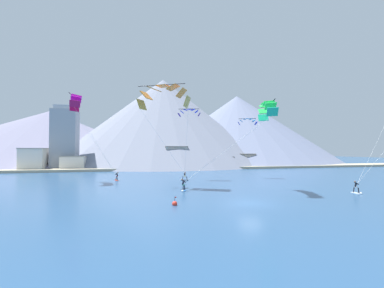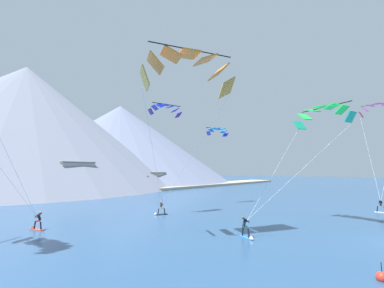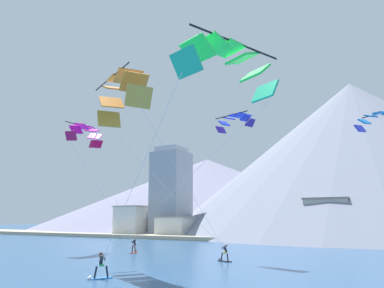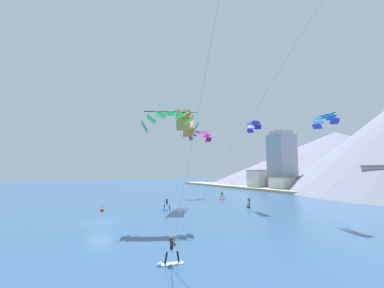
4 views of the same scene
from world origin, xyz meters
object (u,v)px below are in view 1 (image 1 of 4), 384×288
kitesurfer_near_lead (117,178)px  kitesurfer_far_left (357,190)px  parafoil_kite_near_lead (76,101)px  kitesurfer_near_trail (184,178)px  parafoil_kite_near_trail (164,94)px  parafoil_kite_distant_low_drift (189,112)px  parafoil_kite_distant_high_outer (247,121)px  parafoil_kite_mid_center (267,109)px  kitesurfer_mid_center (183,187)px  race_marker_buoy (175,204)px

kitesurfer_near_lead → kitesurfer_far_left: (32.04, -23.50, 0.02)m
kitesurfer_far_left → parafoil_kite_near_lead: (-39.18, 21.80, 14.19)m
kitesurfer_near_trail → parafoil_kite_near_trail: size_ratio=0.12×
parafoil_kite_near_trail → parafoil_kite_near_lead: bearing=145.3°
parafoil_kite_near_trail → parafoil_kite_distant_low_drift: 11.53m
kitesurfer_near_lead → kitesurfer_near_trail: bearing=-12.4°
kitesurfer_near_trail → parafoil_kite_near_lead: bearing=176.9°
kitesurfer_near_trail → parafoil_kite_distant_high_outer: bearing=4.4°
parafoil_kite_near_lead → kitesurfer_near_lead: bearing=13.4°
kitesurfer_near_trail → kitesurfer_near_lead: bearing=167.6°
kitesurfer_near_trail → kitesurfer_far_left: (19.38, -20.73, 0.03)m
parafoil_kite_mid_center → kitesurfer_near_trail: bearing=116.5°
parafoil_kite_mid_center → parafoil_kite_distant_high_outer: (5.73, 17.82, 0.56)m
parafoil_kite_near_trail → parafoil_kite_distant_high_outer: (19.19, 10.17, -2.47)m
kitesurfer_near_lead → parafoil_kite_near_lead: (-7.14, -1.71, 14.21)m
kitesurfer_far_left → parafoil_kite_distant_high_outer: (-5.31, 21.81, 11.62)m
parafoil_kite_distant_high_outer → parafoil_kite_mid_center: bearing=-107.8°
kitesurfer_near_trail → kitesurfer_far_left: size_ratio=1.00×
kitesurfer_mid_center → parafoil_kite_mid_center: size_ratio=0.14×
parafoil_kite_distant_low_drift → parafoil_kite_near_lead: bearing=178.4°
kitesurfer_far_left → parafoil_kite_near_trail: parafoil_kite_near_trail is taller
kitesurfer_near_lead → parafoil_kite_distant_high_outer: 29.20m
kitesurfer_mid_center → parafoil_kite_distant_high_outer: size_ratio=0.44×
kitesurfer_mid_center → kitesurfer_far_left: size_ratio=1.02×
kitesurfer_far_left → race_marker_buoy: size_ratio=1.73×
kitesurfer_near_lead → parafoil_kite_near_trail: parafoil_kite_near_trail is taller
parafoil_kite_near_lead → parafoil_kite_distant_high_outer: bearing=0.0°
kitesurfer_near_trail → parafoil_kite_distant_low_drift: parafoil_kite_distant_low_drift is taller
kitesurfer_mid_center → kitesurfer_far_left: 23.42m
race_marker_buoy → parafoil_kite_distant_high_outer: bearing=49.9°
kitesurfer_near_lead → parafoil_kite_distant_low_drift: 19.17m
parafoil_kite_near_lead → race_marker_buoy: size_ratio=14.20×
kitesurfer_far_left → parafoil_kite_distant_low_drift: (-18.17, 21.21, 13.00)m
kitesurfer_near_lead → parafoil_kite_mid_center: size_ratio=0.14×
parafoil_kite_mid_center → parafoil_kite_distant_high_outer: bearing=72.2°
kitesurfer_far_left → parafoil_kite_near_lead: parafoil_kite_near_lead is taller
kitesurfer_near_lead → race_marker_buoy: kitesurfer_near_lead is taller
parafoil_kite_distant_low_drift → kitesurfer_far_left: bearing=-49.4°
parafoil_kite_distant_high_outer → parafoil_kite_distant_low_drift: (-12.86, -0.59, 1.38)m
kitesurfer_far_left → kitesurfer_near_trail: bearing=133.1°
parafoil_kite_near_lead → parafoil_kite_mid_center: (28.14, -17.81, -3.12)m
parafoil_kite_near_trail → parafoil_kite_distant_high_outer: bearing=27.9°
parafoil_kite_near_lead → parafoil_kite_distant_high_outer: (33.87, 0.01, -2.57)m
race_marker_buoy → kitesurfer_near_lead: bearing=105.7°
kitesurfer_mid_center → parafoil_kite_near_trail: bearing=117.9°
parafoil_kite_near_lead → parafoil_kite_distant_low_drift: bearing=-1.6°
kitesurfer_near_lead → parafoil_kite_mid_center: parafoil_kite_mid_center is taller
parafoil_kite_distant_high_outer → kitesurfer_near_trail: bearing=-175.6°
parafoil_kite_near_lead → kitesurfer_near_trail: bearing=-3.1°
parafoil_kite_near_lead → race_marker_buoy: bearing=-58.7°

